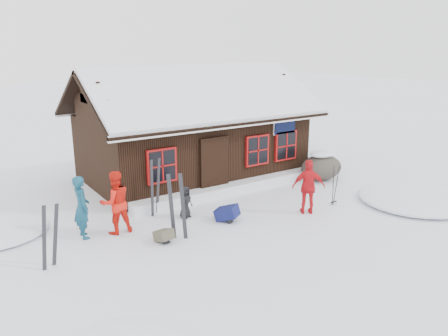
{
  "coord_description": "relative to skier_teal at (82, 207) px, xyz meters",
  "views": [
    {
      "loc": [
        -7.04,
        -9.86,
        4.99
      ],
      "look_at": [
        0.5,
        1.24,
        1.3
      ],
      "focal_mm": 35.0,
      "sensor_mm": 36.0,
      "label": 1
    }
  ],
  "objects": [
    {
      "name": "snow_drift",
      "position": [
        5.52,
        0.85,
        -0.7
      ],
      "size": [
        7.6,
        0.6,
        0.35
      ],
      "primitive_type": "cube",
      "color": "white",
      "rests_on": "ground"
    },
    {
      "name": "ski_pair_mid",
      "position": [
        2.09,
        -1.51,
        0.02
      ],
      "size": [
        0.46,
        0.29,
        1.88
      ],
      "rotation": [
        0.0,
        0.0,
        -0.54
      ],
      "color": "black",
      "rests_on": "ground"
    },
    {
      "name": "ski_poles",
      "position": [
        7.64,
        -2.03,
        -0.23
      ],
      "size": [
        0.24,
        0.12,
        1.36
      ],
      "color": "black",
      "rests_on": "ground"
    },
    {
      "name": "ski_pair_right",
      "position": [
        2.4,
        0.51,
        -0.02
      ],
      "size": [
        0.49,
        0.26,
        1.8
      ],
      "rotation": [
        0.0,
        0.0,
        0.46
      ],
      "color": "black",
      "rests_on": "ground"
    },
    {
      "name": "skier_crouched",
      "position": [
        3.01,
        -0.3,
        -0.38
      ],
      "size": [
        0.56,
        0.46,
        0.99
      ],
      "primitive_type": "imported",
      "rotation": [
        0.0,
        0.0,
        0.35
      ],
      "color": "black",
      "rests_on": "ground"
    },
    {
      "name": "backpack_olive",
      "position": [
        1.66,
        -1.52,
        -0.73
      ],
      "size": [
        0.44,
        0.55,
        0.27
      ],
      "primitive_type": "cube",
      "rotation": [
        0.0,
        0.0,
        0.12
      ],
      "color": "#494534",
      "rests_on": "ground"
    },
    {
      "name": "ground",
      "position": [
        4.02,
        -1.4,
        -0.87
      ],
      "size": [
        120.0,
        120.0,
        0.0
      ],
      "primitive_type": "plane",
      "color": "white",
      "rests_on": "ground"
    },
    {
      "name": "skier_orange_right",
      "position": [
        6.34,
        -2.12,
        -0.01
      ],
      "size": [
        1.06,
        0.93,
        1.72
      ],
      "primitive_type": "imported",
      "rotation": [
        0.0,
        0.0,
        2.51
      ],
      "color": "red",
      "rests_on": "ground"
    },
    {
      "name": "mountain_hut",
      "position": [
        5.52,
        3.58,
        0.7
      ],
      "size": [
        8.9,
        6.09,
        4.42
      ],
      "color": "black",
      "rests_on": "ground"
    },
    {
      "name": "snow_mounds",
      "position": [
        5.67,
        0.47,
        -0.87
      ],
      "size": [
        20.6,
        13.2,
        0.48
      ],
      "color": "white",
      "rests_on": "ground"
    },
    {
      "name": "skier_orange_left",
      "position": [
        0.86,
        -0.22,
        0.02
      ],
      "size": [
        0.88,
        0.69,
        1.79
      ],
      "primitive_type": "imported",
      "rotation": [
        0.0,
        0.0,
        3.12
      ],
      "color": "red",
      "rests_on": "ground"
    },
    {
      "name": "skier_teal",
      "position": [
        0.0,
        0.0,
        0.0
      ],
      "size": [
        0.42,
        0.64,
        1.74
      ],
      "primitive_type": "imported",
      "rotation": [
        0.0,
        0.0,
        1.57
      ],
      "color": "navy",
      "rests_on": "ground"
    },
    {
      "name": "backpack_blue",
      "position": [
        3.89,
        -1.24,
        -0.7
      ],
      "size": [
        0.75,
        0.8,
        0.35
      ],
      "primitive_type": "cube",
      "rotation": [
        0.0,
        0.0,
        0.56
      ],
      "color": "#11174C",
      "rests_on": "ground"
    },
    {
      "name": "boulder",
      "position": [
        9.39,
        0.22,
        -0.35
      ],
      "size": [
        1.76,
        1.32,
        1.03
      ],
      "color": "#48423A",
      "rests_on": "ground"
    },
    {
      "name": "ski_pair_left",
      "position": [
        -1.12,
        -1.25,
        -0.13
      ],
      "size": [
        0.54,
        0.17,
        1.59
      ],
      "rotation": [
        0.0,
        0.0,
        0.15
      ],
      "color": "black",
      "rests_on": "ground"
    }
  ]
}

